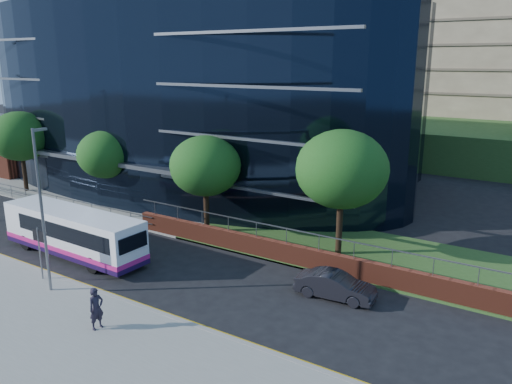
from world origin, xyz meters
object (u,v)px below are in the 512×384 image
Objects in this scene: city_bus at (74,233)px; streetlight_east at (42,207)px; tree_far_d at (342,169)px; tree_far_c at (205,166)px; street_sign at (39,242)px; pedestrian at (96,308)px; brick_pavilion at (12,152)px; parked_car at (335,286)px; tree_far_a at (20,136)px; tree_far_b at (106,155)px.

streetlight_east is at bearing -50.76° from city_bus.
tree_far_c is at bearing -173.66° from tree_far_d.
street_sign is at bearing -103.29° from tree_far_c.
city_bus is at bearing 63.86° from pedestrian.
city_bus is at bearing -118.01° from tree_far_c.
brick_pavilion is 32.19m from streetlight_east.
pedestrian reaches higher than parked_car.
tree_far_a reaches higher than parked_car.
tree_far_b is at bearing 177.14° from tree_far_c.
street_sign is 3.56m from city_bus.
brick_pavilion is 38.30m from tree_far_d.
tree_far_d is 1.92× the size of parked_car.
tree_far_d is 4.06× the size of pedestrian.
tree_far_d is (11.50, 11.59, 3.04)m from street_sign.
streetlight_east reaches higher than brick_pavilion.
streetlight_east reaches higher than street_sign.
brick_pavilion is 0.84× the size of city_bus.
streetlight_east is at bearing 115.23° from parked_car.
tree_far_b is at bearing 2.86° from tree_far_a.
tree_far_a is at bearing 148.83° from street_sign.
tree_far_c reaches higher than parked_car.
street_sign is 15.10m from parked_car.
city_bus is (-1.44, 3.18, -0.70)m from street_sign.
tree_far_b reaches higher than street_sign.
tree_far_c is (20.00, 0.00, -0.33)m from tree_far_a.
parked_car is (31.07, -4.13, -4.22)m from tree_far_a.
parked_car is (13.57, 6.45, -1.51)m from street_sign.
tree_far_c reaches higher than street_sign.
streetlight_east is at bearing -21.36° from street_sign.
city_bus is 15.38m from parked_car.
tree_far_d is at bearing 1.97° from tree_far_a.
tree_far_d is (29.00, 1.00, 0.33)m from tree_far_a.
parked_car is at bearing 30.26° from streetlight_east.
parked_car is (40.07, -8.63, -1.30)m from brick_pavilion.
streetlight_east is at bearing -52.37° from tree_far_b.
tree_far_b is 3.30× the size of pedestrian.
street_sign reaches higher than pedestrian.
streetlight_east reaches higher than parked_car.
tree_far_c is at bearing 63.25° from city_bus.
parked_car is at bearing 13.57° from city_bus.
brick_pavilion is 3.07× the size of street_sign.
tree_far_b reaches higher than city_bus.
pedestrian is at bearing -31.37° from city_bus.
streetlight_east reaches higher than tree_far_d.
tree_far_b is at bearing 72.57° from parked_car.
tree_far_c is (2.50, 10.59, 2.39)m from street_sign.
brick_pavilion is 1.16× the size of tree_far_d.
tree_far_c is at bearing 84.89° from streetlight_east.
tree_far_c is at bearing 64.49° from parked_car.
tree_far_c reaches higher than brick_pavilion.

